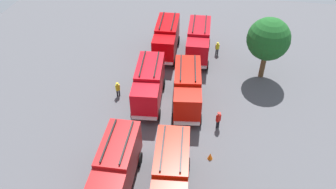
{
  "coord_description": "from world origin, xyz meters",
  "views": [
    {
      "loc": [
        24.87,
        4.83,
        22.2
      ],
      "look_at": [
        0.0,
        0.0,
        1.4
      ],
      "focal_mm": 35.9,
      "sensor_mm": 36.0,
      "label": 1
    }
  ],
  "objects": [
    {
      "name": "fire_truck_3",
      "position": [
        -9.56,
        1.78,
        2.15
      ],
      "size": [
        7.34,
        3.14,
        3.88
      ],
      "rotation": [
        0.0,
        0.0,
        0.07
      ],
      "color": "#A90A14",
      "rests_on": "ground"
    },
    {
      "name": "fire_truck_1",
      "position": [
        -0.38,
        -2.0,
        2.15
      ],
      "size": [
        7.42,
        3.39,
        3.88
      ],
      "rotation": [
        0.0,
        0.0,
        0.11
      ],
      "color": "#B70A15",
      "rests_on": "ground"
    },
    {
      "name": "traffic_cone_1",
      "position": [
        -0.73,
        -3.82,
        0.29
      ],
      "size": [
        0.41,
        0.41,
        0.59
      ],
      "primitive_type": "cone",
      "color": "#F2600C",
      "rests_on": "ground"
    },
    {
      "name": "traffic_cone_2",
      "position": [
        6.05,
        4.79,
        0.32
      ],
      "size": [
        0.45,
        0.45,
        0.65
      ],
      "primitive_type": "cone",
      "color": "#F2600C",
      "rests_on": "ground"
    },
    {
      "name": "tree_0",
      "position": [
        -6.88,
        9.22,
        4.67
      ],
      "size": [
        4.48,
        4.48,
        6.94
      ],
      "color": "brown",
      "rests_on": "ground"
    },
    {
      "name": "ground_plane",
      "position": [
        0.0,
        0.0,
        0.0
      ],
      "size": [
        56.29,
        56.29,
        0.0
      ],
      "primitive_type": "plane",
      "color": "#4C4C51"
    },
    {
      "name": "firefighter_0",
      "position": [
        -10.45,
        4.03,
        0.89
      ],
      "size": [
        0.4,
        0.48,
        1.6
      ],
      "rotation": [
        0.0,
        0.0,
        0.44
      ],
      "color": "black",
      "rests_on": "ground"
    },
    {
      "name": "firefighter_2",
      "position": [
        2.21,
        5.11,
        1.04
      ],
      "size": [
        0.47,
        0.46,
        1.83
      ],
      "rotation": [
        0.0,
        0.0,
        0.85
      ],
      "color": "black",
      "rests_on": "ground"
    },
    {
      "name": "fire_truck_2",
      "position": [
        9.95,
        -2.02,
        2.15
      ],
      "size": [
        7.31,
        3.05,
        3.88
      ],
      "rotation": [
        0.0,
        0.0,
        0.05
      ],
      "color": "#AC1214",
      "rests_on": "ground"
    },
    {
      "name": "fire_truck_0",
      "position": [
        -9.53,
        -2.05,
        2.15
      ],
      "size": [
        7.36,
        3.18,
        3.88
      ],
      "rotation": [
        0.0,
        0.0,
        0.07
      ],
      "color": "#B00206",
      "rests_on": "ground"
    },
    {
      "name": "firefighter_1",
      "position": [
        -0.49,
        -5.32,
        0.92
      ],
      "size": [
        0.45,
        0.48,
        1.66
      ],
      "rotation": [
        0.0,
        0.0,
        3.84
      ],
      "color": "black",
      "rests_on": "ground"
    },
    {
      "name": "fire_truck_4",
      "position": [
        -0.42,
        1.82,
        2.15
      ],
      "size": [
        7.48,
        3.58,
        3.88
      ],
      "rotation": [
        0.0,
        0.0,
        0.14
      ],
      "color": "#AF1006",
      "rests_on": "ground"
    },
    {
      "name": "firefighter_3",
      "position": [
        5.36,
        1.85,
        1.0
      ],
      "size": [
        0.46,
        0.31,
        1.78
      ],
      "rotation": [
        0.0,
        0.0,
        4.53
      ],
      "color": "black",
      "rests_on": "ground"
    },
    {
      "name": "fire_truck_5",
      "position": [
        9.83,
        2.14,
        2.15
      ],
      "size": [
        7.43,
        3.42,
        3.88
      ],
      "rotation": [
        0.0,
        0.0,
        0.12
      ],
      "color": "#AB1505",
      "rests_on": "ground"
    }
  ]
}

